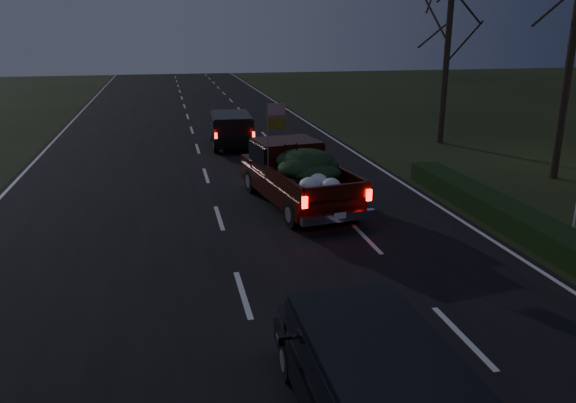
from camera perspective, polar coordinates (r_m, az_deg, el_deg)
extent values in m
plane|color=black|center=(11.80, -4.61, -9.44)|extent=(120.00, 120.00, 0.00)
cube|color=black|center=(11.79, -4.61, -9.40)|extent=(14.00, 120.00, 0.02)
cube|color=black|center=(17.01, 20.82, -0.98)|extent=(1.00, 10.00, 0.60)
cylinder|color=black|center=(22.30, 26.74, 12.78)|extent=(0.28, 0.28, 8.50)
cylinder|color=black|center=(27.68, 15.73, 12.89)|extent=(0.28, 0.28, 7.00)
cube|color=#350E07|center=(17.41, 0.91, 1.69)|extent=(2.86, 5.47, 0.57)
cube|color=#350E07|center=(18.07, -0.20, 4.82)|extent=(2.16, 1.94, 0.94)
cube|color=black|center=(18.05, -0.20, 5.14)|extent=(2.25, 1.86, 0.57)
cube|color=#350E07|center=(16.12, 2.72, 1.56)|extent=(2.35, 3.18, 0.06)
ellipsoid|color=black|center=(16.49, 2.18, 3.60)|extent=(1.93, 2.11, 0.63)
cylinder|color=gray|center=(16.74, -2.06, 6.36)|extent=(0.03, 0.03, 2.08)
cube|color=red|center=(16.70, -1.17, 9.35)|extent=(0.54, 0.10, 0.35)
cube|color=gold|center=(16.76, -1.16, 7.94)|extent=(0.54, 0.10, 0.35)
cube|color=black|center=(26.45, -5.78, 6.82)|extent=(1.98, 4.38, 0.54)
cube|color=black|center=(26.13, -5.78, 8.05)|extent=(1.82, 3.21, 0.72)
cube|color=black|center=(26.12, -5.78, 8.20)|extent=(1.91, 3.12, 0.43)
cube|color=black|center=(8.08, 8.18, -18.83)|extent=(1.80, 4.26, 0.53)
cube|color=black|center=(7.57, 8.98, -16.07)|extent=(1.68, 3.11, 0.71)
cube|color=black|center=(7.53, 9.01, -15.62)|extent=(1.77, 3.02, 0.43)
cube|color=black|center=(8.23, -0.77, -13.77)|extent=(0.09, 0.20, 0.14)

